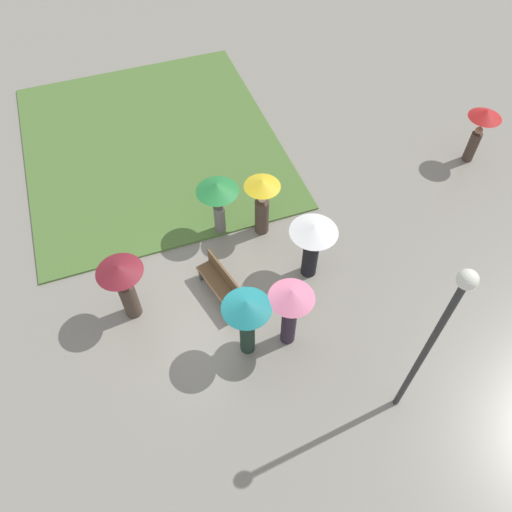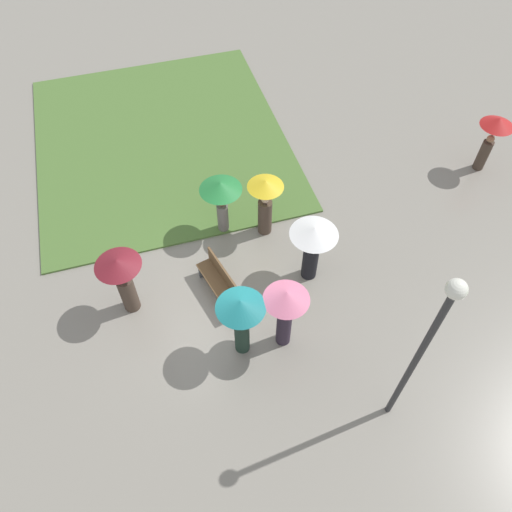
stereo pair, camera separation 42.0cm
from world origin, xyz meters
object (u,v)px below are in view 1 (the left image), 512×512
at_px(park_bench, 223,284).
at_px(lamp_post, 436,334).
at_px(crowd_person_white, 313,240).
at_px(crowd_person_yellow, 262,200).
at_px(crowd_person_maroon, 124,284).
at_px(lone_walker_far_path, 482,124).
at_px(crowd_person_green, 218,195).
at_px(crowd_person_teal, 247,316).
at_px(crowd_person_pink, 291,306).

xyz_separation_m(park_bench, lamp_post, (3.86, 2.63, 2.56)).
bearing_deg(crowd_person_white, crowd_person_yellow, 19.01).
relative_size(crowd_person_maroon, lone_walker_far_path, 1.02).
height_order(lamp_post, crowd_person_green, lamp_post).
bearing_deg(lone_walker_far_path, crowd_person_white, 170.43).
height_order(crowd_person_teal, crowd_person_maroon, crowd_person_teal).
distance_m(lamp_post, crowd_person_yellow, 5.93).
bearing_deg(crowd_person_maroon, crowd_person_yellow, -10.11).
xyz_separation_m(crowd_person_teal, crowd_person_pink, (0.08, 0.95, -0.01)).
bearing_deg(lone_walker_far_path, crowd_person_maroon, 160.93).
xyz_separation_m(park_bench, crowd_person_pink, (1.64, 1.03, 0.96)).
bearing_deg(crowd_person_green, lamp_post, 8.17).
xyz_separation_m(crowd_person_maroon, crowd_person_yellow, (-1.41, 3.80, -0.03)).
bearing_deg(crowd_person_white, crowd_person_maroon, 84.73).
bearing_deg(crowd_person_pink, crowd_person_yellow, -12.49).
distance_m(crowd_person_maroon, lone_walker_far_path, 10.93).
height_order(lamp_post, crowd_person_yellow, lamp_post).
height_order(crowd_person_green, lone_walker_far_path, lone_walker_far_path).
bearing_deg(park_bench, crowd_person_yellow, 121.78).
height_order(crowd_person_maroon, crowd_person_green, crowd_person_maroon).
bearing_deg(crowd_person_pink, crowd_person_white, -39.98).
xyz_separation_m(park_bench, crowd_person_green, (-2.03, 0.55, 0.90)).
relative_size(crowd_person_teal, crowd_person_yellow, 1.06).
bearing_deg(lamp_post, park_bench, -145.69).
xyz_separation_m(lamp_post, crowd_person_yellow, (-5.54, -1.02, -1.84)).
bearing_deg(crowd_person_yellow, park_bench, 90.48).
relative_size(park_bench, crowd_person_white, 0.94).
distance_m(crowd_person_teal, crowd_person_yellow, 3.60).
xyz_separation_m(crowd_person_teal, crowd_person_yellow, (-3.24, 1.54, -0.25)).
bearing_deg(crowd_person_yellow, lone_walker_far_path, -131.18).
height_order(park_bench, crowd_person_teal, crowd_person_teal).
bearing_deg(crowd_person_yellow, crowd_person_white, 154.48).
bearing_deg(lamp_post, crowd_person_pink, -144.09).
bearing_deg(crowd_person_maroon, lamp_post, -71.02).
bearing_deg(crowd_person_maroon, crowd_person_teal, -69.44).
bearing_deg(crowd_person_maroon, crowd_person_pink, -61.17).
relative_size(park_bench, crowd_person_green, 0.97).
distance_m(lamp_post, crowd_person_green, 6.46).
xyz_separation_m(crowd_person_maroon, crowd_person_white, (0.32, 4.44, 0.08)).
relative_size(crowd_person_green, crowd_person_yellow, 0.95).
xyz_separation_m(crowd_person_pink, lone_walker_far_path, (-3.86, 7.54, -0.11)).
bearing_deg(crowd_person_teal, crowd_person_pink, -67.40).
bearing_deg(park_bench, crowd_person_teal, -11.55).
relative_size(lamp_post, lone_walker_far_path, 2.63).
bearing_deg(crowd_person_teal, lone_walker_far_path, -38.66).
bearing_deg(crowd_person_maroon, lone_walker_far_path, -20.15).
xyz_separation_m(crowd_person_teal, crowd_person_maroon, (-1.83, -2.26, -0.22)).
xyz_separation_m(park_bench, crowd_person_teal, (1.56, 0.08, 0.97)).
distance_m(crowd_person_maroon, crowd_person_green, 3.26).
distance_m(lamp_post, crowd_person_pink, 3.17).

